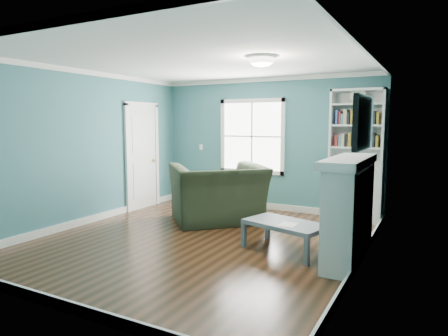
% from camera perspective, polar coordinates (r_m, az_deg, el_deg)
% --- Properties ---
extents(floor, '(5.00, 5.00, 0.00)m').
position_cam_1_polar(floor, '(5.98, -3.37, -10.31)').
color(floor, black).
rests_on(floor, ground).
extents(room_walls, '(5.00, 5.00, 5.00)m').
position_cam_1_polar(room_walls, '(5.72, -3.48, 5.03)').
color(room_walls, '#39747B').
rests_on(room_walls, ground).
extents(trim, '(4.50, 5.00, 2.60)m').
position_cam_1_polar(trim, '(5.74, -3.46, 1.58)').
color(trim, white).
rests_on(trim, ground).
extents(window, '(1.40, 0.06, 1.50)m').
position_cam_1_polar(window, '(8.07, 4.02, 4.52)').
color(window, white).
rests_on(window, room_walls).
extents(bookshelf, '(0.90, 0.35, 2.31)m').
position_cam_1_polar(bookshelf, '(7.32, 18.32, -0.13)').
color(bookshelf, silver).
rests_on(bookshelf, ground).
extents(fireplace, '(0.44, 1.58, 1.30)m').
position_cam_1_polar(fireplace, '(5.27, 17.56, -5.77)').
color(fireplace, black).
rests_on(fireplace, ground).
extents(tv, '(0.06, 1.10, 0.65)m').
position_cam_1_polar(tv, '(5.13, 19.31, 6.10)').
color(tv, black).
rests_on(tv, fireplace).
extents(door, '(0.12, 0.98, 2.17)m').
position_cam_1_polar(door, '(8.19, -11.58, 1.79)').
color(door, silver).
rests_on(door, ground).
extents(ceiling_fixture, '(0.38, 0.38, 0.15)m').
position_cam_1_polar(ceiling_fixture, '(5.46, 5.39, 15.13)').
color(ceiling_fixture, white).
rests_on(ceiling_fixture, room_walls).
extents(light_switch, '(0.08, 0.01, 0.12)m').
position_cam_1_polar(light_switch, '(8.64, -3.28, 3.00)').
color(light_switch, white).
rests_on(light_switch, room_walls).
extents(recliner, '(1.79, 1.78, 1.34)m').
position_cam_1_polar(recliner, '(6.94, -0.89, -2.27)').
color(recliner, '#252E1C').
rests_on(recliner, ground).
extents(coffee_table, '(1.21, 0.87, 0.39)m').
position_cam_1_polar(coffee_table, '(5.50, 8.77, -8.15)').
color(coffee_table, '#535D63').
rests_on(coffee_table, ground).
extents(paper_sheet, '(0.22, 0.27, 0.00)m').
position_cam_1_polar(paper_sheet, '(5.35, 9.15, -7.98)').
color(paper_sheet, white).
rests_on(paper_sheet, coffee_table).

